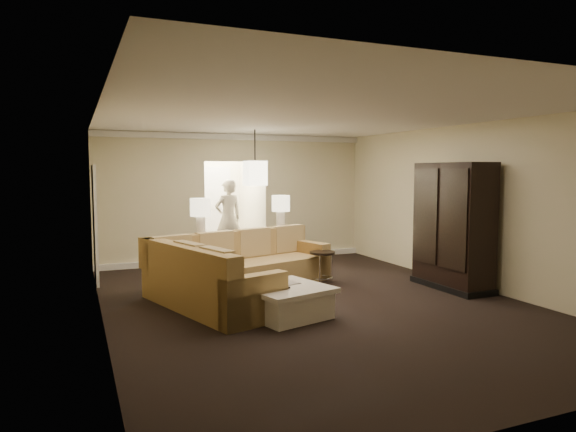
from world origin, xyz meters
name	(u,v)px	position (x,y,z in m)	size (l,w,h in m)	color
ground	(314,303)	(0.00, 0.00, 0.00)	(8.00, 8.00, 0.00)	black
wall_back	(236,198)	(0.00, 4.00, 1.40)	(6.00, 0.04, 2.80)	beige
wall_front	(539,248)	(0.00, -4.00, 1.40)	(6.00, 0.04, 2.80)	beige
wall_left	(101,218)	(-3.00, 0.00, 1.40)	(0.04, 8.00, 2.80)	beige
wall_right	(472,206)	(3.00, 0.00, 1.40)	(0.04, 8.00, 2.80)	beige
ceiling	(315,116)	(0.00, 0.00, 2.80)	(6.00, 8.00, 0.02)	white
crown_molding	(236,137)	(0.00, 3.95, 2.73)	(6.00, 0.10, 0.12)	white
baseboard	(237,258)	(0.00, 3.95, 0.06)	(6.00, 0.10, 0.12)	white
side_door	(95,224)	(-2.97, 2.80, 1.05)	(0.05, 0.90, 2.10)	silver
foyer	(220,199)	(0.00, 5.34, 1.30)	(1.44, 2.02, 2.80)	beige
sectional_sofa	(236,271)	(-0.94, 0.95, 0.39)	(3.39, 3.30, 0.97)	brown
coffee_table	(286,301)	(-0.68, -0.51, 0.22)	(1.30, 1.30, 0.45)	white
console_table	(243,252)	(-0.48, 2.00, 0.52)	(2.30, 1.09, 0.87)	black
armoire	(453,229)	(2.59, 0.00, 1.02)	(0.63, 1.48, 2.13)	black
drink_table	(322,261)	(0.73, 1.20, 0.41)	(0.45, 0.45, 0.57)	black
table_lamp_left	(200,211)	(-1.31, 1.77, 1.31)	(0.35, 0.35, 0.66)	white
table_lamp_right	(281,207)	(0.36, 2.23, 1.31)	(0.35, 0.35, 0.66)	white
pendant_light	(255,173)	(0.00, 2.70, 1.95)	(0.38, 0.38, 1.09)	black
person	(228,214)	(-0.04, 4.49, 1.00)	(0.72, 0.48, 2.00)	beige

